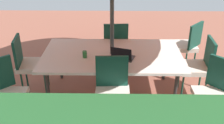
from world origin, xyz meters
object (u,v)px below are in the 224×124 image
at_px(chair_southwest, 187,44).
at_px(chair_northwest, 215,91).
at_px(chair_northeast, 4,92).
at_px(laptop, 122,56).
at_px(chair_east, 29,62).
at_px(chair_south, 115,43).
at_px(chair_west, 198,64).
at_px(chair_north, 112,90).
at_px(cup, 85,54).
at_px(dining_table, 112,56).

bearing_deg(chair_southwest, chair_northwest, 41.96).
relative_size(chair_northeast, chair_southwest, 1.00).
xyz_separation_m(chair_northeast, chair_northwest, (-2.79, -0.06, 0.00)).
bearing_deg(laptop, chair_northwest, 172.58).
distance_m(chair_southwest, chair_east, 2.85).
bearing_deg(chair_northwest, chair_south, 175.21).
relative_size(chair_northwest, chair_east, 1.00).
bearing_deg(chair_northeast, chair_northwest, -42.46).
relative_size(chair_east, chair_west, 1.00).
bearing_deg(laptop, chair_north, 95.20).
relative_size(chair_northeast, chair_northwest, 1.00).
xyz_separation_m(chair_southwest, cup, (1.80, 0.97, 0.22)).
distance_m(chair_west, chair_south, 1.57).
bearing_deg(chair_west, chair_northwest, 3.98).
height_order(chair_northeast, chair_northwest, same).
distance_m(chair_west, laptop, 1.25).
bearing_deg(chair_southwest, chair_south, -47.83).
relative_size(chair_east, cup, 9.38).
xyz_separation_m(chair_northeast, chair_east, (-0.07, -0.88, 0.00)).
bearing_deg(chair_northwest, laptop, -160.44).
bearing_deg(chair_north, chair_northwest, -3.34).
distance_m(chair_northeast, chair_northwest, 2.79).
height_order(chair_north, chair_west, same).
distance_m(dining_table, chair_northwest, 1.60).
bearing_deg(chair_west, laptop, -78.31).
xyz_separation_m(dining_table, chair_south, (-0.05, -0.84, -0.13)).
distance_m(dining_table, chair_east, 1.35).
bearing_deg(dining_table, chair_northeast, 31.22).
height_order(chair_northeast, chair_south, same).
relative_size(dining_table, chair_northeast, 2.22).
xyz_separation_m(chair_northeast, chair_south, (-1.46, -1.69, 0.00)).
xyz_separation_m(chair_southwest, chair_northwest, (0.01, 1.63, 0.00)).
xyz_separation_m(chair_east, chair_north, (-1.36, 0.80, 0.00)).
distance_m(dining_table, chair_south, 0.85).
bearing_deg(chair_northwest, chair_west, 136.44).
xyz_separation_m(chair_northeast, laptop, (-1.57, -0.67, 0.22)).
relative_size(chair_northwest, chair_south, 1.00).
bearing_deg(cup, chair_northwest, 159.97).
height_order(chair_west, chair_south, same).
xyz_separation_m(dining_table, cup, (0.41, 0.14, 0.09)).
distance_m(chair_northwest, chair_west, 0.78).
bearing_deg(chair_northeast, chair_east, 42.00).
bearing_deg(chair_south, chair_north, 85.28).
height_order(chair_northeast, chair_east, same).
height_order(chair_southwest, chair_northwest, same).
bearing_deg(chair_north, cup, 121.54).
distance_m(chair_northeast, cup, 1.25).
bearing_deg(chair_south, chair_northeast, 45.73).
bearing_deg(chair_west, chair_northeast, -69.62).
bearing_deg(chair_northeast, dining_table, -12.53).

